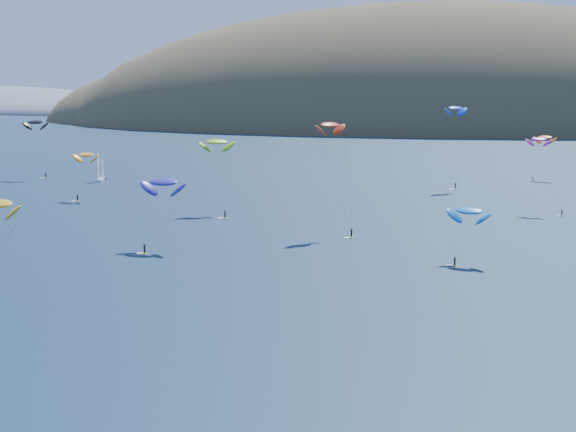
# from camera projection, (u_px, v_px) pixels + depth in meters

# --- Properties ---
(island) EXTENTS (730.00, 300.00, 210.00)m
(island) POSITION_uv_depth(u_px,v_px,m) (459.00, 138.00, 619.76)
(island) COLOR #3D3526
(island) RESTS_ON ground
(headland) EXTENTS (460.00, 250.00, 60.00)m
(headland) POSITION_uv_depth(u_px,v_px,m) (9.00, 113.00, 887.28)
(headland) COLOR slate
(headland) RESTS_ON ground
(sailboat) EXTENTS (9.44, 8.15, 11.37)m
(sailboat) POSITION_uv_depth(u_px,v_px,m) (100.00, 178.00, 281.04)
(sailboat) COLOR silver
(sailboat) RESTS_ON ground
(kitesurfer_1) EXTENTS (8.24, 7.36, 15.46)m
(kitesurfer_1) POSITION_uv_depth(u_px,v_px,m) (86.00, 155.00, 237.51)
(kitesurfer_1) COLOR #F8F71B
(kitesurfer_1) RESTS_ON ground
(kitesurfer_3) EXTENTS (10.95, 15.81, 21.29)m
(kitesurfer_3) POSITION_uv_depth(u_px,v_px,m) (217.00, 142.00, 215.81)
(kitesurfer_3) COLOR #F8F71B
(kitesurfer_3) RESTS_ON ground
(kitesurfer_4) EXTENTS (9.09, 9.85, 28.38)m
(kitesurfer_4) POSITION_uv_depth(u_px,v_px,m) (456.00, 108.00, 261.20)
(kitesurfer_4) COLOR #F8F71B
(kitesurfer_4) RESTS_ON ground
(kitesurfer_5) EXTENTS (9.31, 8.62, 12.47)m
(kitesurfer_5) POSITION_uv_depth(u_px,v_px,m) (469.00, 211.00, 156.63)
(kitesurfer_5) COLOR #F8F71B
(kitesurfer_5) RESTS_ON ground
(kitesurfer_6) EXTENTS (9.78, 10.62, 21.18)m
(kitesurfer_6) POSITION_uv_depth(u_px,v_px,m) (539.00, 139.00, 215.99)
(kitesurfer_6) COLOR #F8F71B
(kitesurfer_6) RESTS_ON ground
(kitesurfer_9) EXTENTS (10.93, 12.61, 27.31)m
(kitesurfer_9) POSITION_uv_depth(u_px,v_px,m) (330.00, 125.00, 186.01)
(kitesurfer_9) COLOR #F8F71B
(kitesurfer_9) RESTS_ON ground
(kitesurfer_10) EXTENTS (10.52, 11.24, 16.72)m
(kitesurfer_10) POSITION_uv_depth(u_px,v_px,m) (163.00, 182.00, 170.05)
(kitesurfer_10) COLOR #F8F71B
(kitesurfer_10) RESTS_ON ground
(kitesurfer_11) EXTENTS (9.43, 12.72, 17.06)m
(kitesurfer_11) POSITION_uv_depth(u_px,v_px,m) (545.00, 137.00, 284.38)
(kitesurfer_11) COLOR #F8F71B
(kitesurfer_11) RESTS_ON ground
(kitesurfer_12) EXTENTS (9.62, 5.17, 22.51)m
(kitesurfer_12) POSITION_uv_depth(u_px,v_px,m) (36.00, 122.00, 288.14)
(kitesurfer_12) COLOR #F8F71B
(kitesurfer_12) RESTS_ON ground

